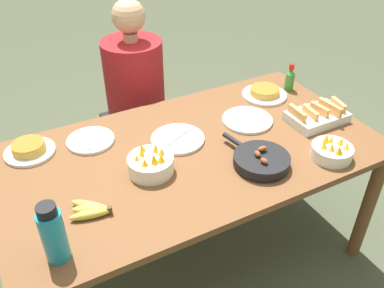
# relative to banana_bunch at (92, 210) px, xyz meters

# --- Properties ---
(ground_plane) EXTENTS (14.00, 14.00, 0.00)m
(ground_plane) POSITION_rel_banana_bunch_xyz_m (0.54, 0.19, -0.78)
(ground_plane) COLOR #474C38
(dining_table) EXTENTS (1.80, 0.98, 0.76)m
(dining_table) POSITION_rel_banana_bunch_xyz_m (0.54, 0.19, -0.11)
(dining_table) COLOR brown
(dining_table) RESTS_ON ground_plane
(banana_bunch) EXTENTS (0.17, 0.15, 0.04)m
(banana_bunch) POSITION_rel_banana_bunch_xyz_m (0.00, 0.00, 0.00)
(banana_bunch) COLOR gold
(banana_bunch) RESTS_ON dining_table
(melon_tray) EXTENTS (0.30, 0.19, 0.10)m
(melon_tray) POSITION_rel_banana_bunch_xyz_m (1.24, 0.11, 0.01)
(melon_tray) COLOR silver
(melon_tray) RESTS_ON dining_table
(skillet) EXTENTS (0.25, 0.37, 0.08)m
(skillet) POSITION_rel_banana_bunch_xyz_m (0.76, -0.06, 0.01)
(skillet) COLOR black
(skillet) RESTS_ON dining_table
(frittata_plate_center) EXTENTS (0.23, 0.23, 0.06)m
(frittata_plate_center) POSITION_rel_banana_bunch_xyz_m (-0.14, 0.52, 0.00)
(frittata_plate_center) COLOR silver
(frittata_plate_center) RESTS_ON dining_table
(frittata_plate_side) EXTENTS (0.26, 0.26, 0.05)m
(frittata_plate_side) POSITION_rel_banana_bunch_xyz_m (1.16, 0.46, 0.00)
(frittata_plate_side) COLOR silver
(frittata_plate_side) RESTS_ON dining_table
(empty_plate_near_front) EXTENTS (0.26, 0.26, 0.02)m
(empty_plate_near_front) POSITION_rel_banana_bunch_xyz_m (0.92, 0.28, -0.01)
(empty_plate_near_front) COLOR silver
(empty_plate_near_front) RESTS_ON dining_table
(empty_plate_far_left) EXTENTS (0.23, 0.23, 0.02)m
(empty_plate_far_left) POSITION_rel_banana_bunch_xyz_m (0.14, 0.48, -0.01)
(empty_plate_far_left) COLOR silver
(empty_plate_far_left) RESTS_ON dining_table
(empty_plate_far_right) EXTENTS (0.26, 0.26, 0.02)m
(empty_plate_far_right) POSITION_rel_banana_bunch_xyz_m (0.52, 0.29, -0.01)
(empty_plate_far_right) COLOR silver
(empty_plate_far_right) RESTS_ON dining_table
(fruit_bowl_mango) EXTENTS (0.20, 0.20, 0.13)m
(fruit_bowl_mango) POSITION_rel_banana_bunch_xyz_m (0.31, 0.13, 0.02)
(fruit_bowl_mango) COLOR silver
(fruit_bowl_mango) RESTS_ON dining_table
(fruit_bowl_citrus) EXTENTS (0.19, 0.19, 0.11)m
(fruit_bowl_citrus) POSITION_rel_banana_bunch_xyz_m (1.08, -0.16, 0.02)
(fruit_bowl_citrus) COLOR silver
(fruit_bowl_citrus) RESTS_ON dining_table
(water_bottle) EXTENTS (0.08, 0.08, 0.24)m
(water_bottle) POSITION_rel_banana_bunch_xyz_m (-0.16, -0.15, 0.09)
(water_bottle) COLOR teal
(water_bottle) RESTS_ON dining_table
(hot_sauce_bottle) EXTENTS (0.05, 0.05, 0.16)m
(hot_sauce_bottle) POSITION_rel_banana_bunch_xyz_m (1.34, 0.46, 0.05)
(hot_sauce_bottle) COLOR #337F2D
(hot_sauce_bottle) RESTS_ON dining_table
(person_figure) EXTENTS (0.40, 0.40, 1.27)m
(person_figure) POSITION_rel_banana_bunch_xyz_m (0.55, 0.97, -0.26)
(person_figure) COLOR black
(person_figure) RESTS_ON ground_plane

